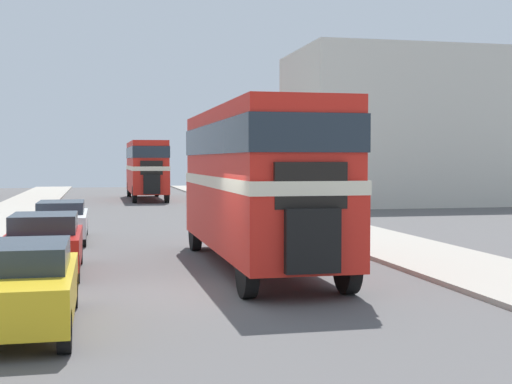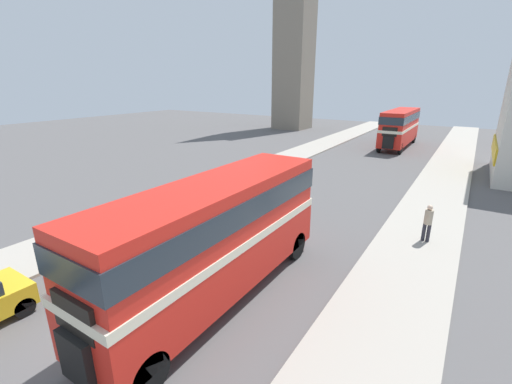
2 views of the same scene
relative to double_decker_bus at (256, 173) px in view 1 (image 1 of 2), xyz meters
name	(u,v)px [view 1 (image 1 of 2)]	position (x,y,z in m)	size (l,w,h in m)	color
ground_plane	(217,292)	(-1.57, -3.17, -2.46)	(120.00, 120.00, 0.00)	#565454
sidewalk_right	(503,278)	(5.18, -3.17, -2.40)	(3.50, 120.00, 0.12)	#A8A093
double_decker_bus	(256,173)	(0.00, 0.00, 0.00)	(2.45, 10.01, 4.10)	red
bus_distant	(146,165)	(-0.62, 33.13, 0.00)	(2.40, 10.40, 4.10)	red
car_parked_near	(18,285)	(-5.32, -5.76, -1.72)	(1.83, 4.17, 1.42)	gold
car_parked_mid	(44,243)	(-5.31, 0.18, -1.70)	(1.76, 3.99, 1.47)	red
car_parked_far	(61,220)	(-5.26, 7.45, -1.74)	(1.74, 4.64, 1.37)	white
pedestrian_walking	(347,203)	(5.47, 8.30, -1.35)	(0.36, 0.36, 1.76)	#282833
shop_building_block	(414,129)	(15.87, 24.55, 2.35)	(15.64, 9.14, 9.62)	beige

